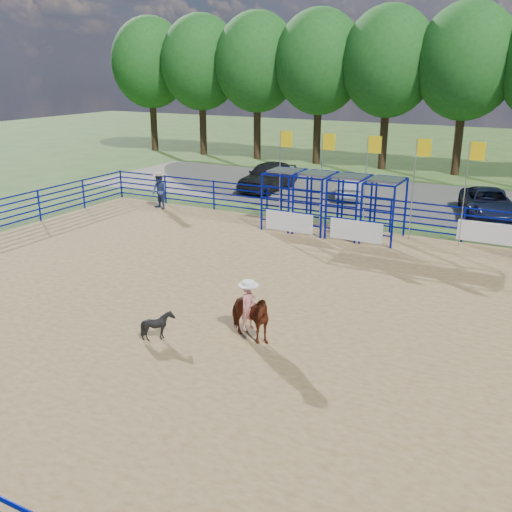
% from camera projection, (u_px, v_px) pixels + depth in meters
% --- Properties ---
extents(ground, '(120.00, 120.00, 0.00)m').
position_uv_depth(ground, '(295.00, 318.00, 16.47)').
color(ground, '#426227').
rests_on(ground, ground).
extents(arena_dirt, '(30.00, 20.00, 0.02)m').
position_uv_depth(arena_dirt, '(295.00, 317.00, 16.47)').
color(arena_dirt, '#9E804F').
rests_on(arena_dirt, ground).
extents(gravel_strip, '(40.00, 10.00, 0.01)m').
position_uv_depth(gravel_strip, '(425.00, 201.00, 30.71)').
color(gravel_strip, slate).
rests_on(gravel_strip, ground).
extents(horse_and_rider, '(1.78, 1.23, 2.27)m').
position_uv_depth(horse_and_rider, '(248.00, 312.00, 14.88)').
color(horse_and_rider, maroon).
rests_on(horse_and_rider, arena_dirt).
extents(calf, '(0.72, 0.64, 0.79)m').
position_uv_depth(calf, '(158.00, 325.00, 15.01)').
color(calf, black).
rests_on(calf, arena_dirt).
extents(spectator_cowboy, '(1.03, 0.91, 1.82)m').
position_uv_depth(spectator_cowboy, '(159.00, 191.00, 28.70)').
color(spectator_cowboy, navy).
rests_on(spectator_cowboy, arena_dirt).
extents(car_a, '(2.06, 4.88, 1.65)m').
position_uv_depth(car_a, '(268.00, 176.00, 33.29)').
color(car_a, black).
rests_on(car_a, gravel_strip).
extents(car_b, '(2.12, 3.95, 1.24)m').
position_uv_depth(car_b, '(352.00, 187.00, 31.29)').
color(car_b, '#92949A').
rests_on(car_b, gravel_strip).
extents(car_c, '(3.44, 5.18, 1.32)m').
position_uv_depth(car_c, '(488.00, 203.00, 27.38)').
color(car_c, '#161B37').
rests_on(car_c, gravel_strip).
extents(perimeter_fence, '(30.10, 20.10, 1.50)m').
position_uv_depth(perimeter_fence, '(296.00, 293.00, 16.24)').
color(perimeter_fence, '#06118F').
rests_on(perimeter_fence, ground).
extents(chute_assembly, '(19.32, 2.41, 4.20)m').
position_uv_depth(chute_assembly, '(340.00, 205.00, 24.33)').
color(chute_assembly, '#06118F').
rests_on(chute_assembly, ground).
extents(treeline, '(56.40, 6.40, 11.24)m').
position_uv_depth(treeline, '(467.00, 56.00, 35.87)').
color(treeline, '#3F2B19').
rests_on(treeline, ground).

